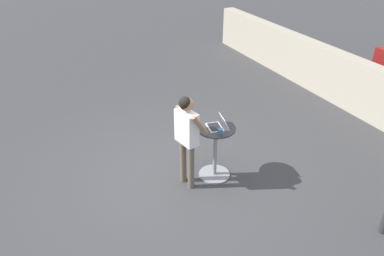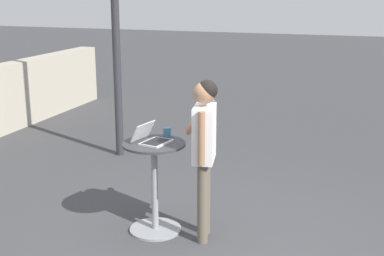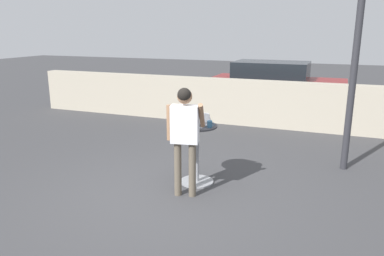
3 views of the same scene
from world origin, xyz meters
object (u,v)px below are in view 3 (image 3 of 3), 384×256
object	(u,v)px
laptop	(198,122)
coffee_mug	(210,124)
standing_person	(185,129)
parked_car_near_street	(275,84)
street_lamp	(361,7)
cafe_table	(197,150)

from	to	relation	value
laptop	coffee_mug	world-z (taller)	laptop
laptop	coffee_mug	xyz separation A→B (m)	(0.22, -0.08, 0.01)
laptop	standing_person	xyz separation A→B (m)	(-0.00, -0.57, 0.04)
parked_car_near_street	street_lamp	world-z (taller)	street_lamp
laptop	coffee_mug	size ratio (longest dim) A/B	3.16
laptop	standing_person	world-z (taller)	standing_person
parked_car_near_street	street_lamp	distance (m)	5.95
standing_person	coffee_mug	bearing A→B (deg)	65.28
laptop	parked_car_near_street	distance (m)	6.71
laptop	parked_car_near_street	size ratio (longest dim) A/B	0.09
laptop	coffee_mug	bearing A→B (deg)	-20.24
parked_car_near_street	street_lamp	xyz separation A→B (m)	(2.09, -5.17, 2.08)
cafe_table	street_lamp	distance (m)	3.59
cafe_table	street_lamp	bearing A→B (deg)	34.24
cafe_table	parked_car_near_street	bearing A→B (deg)	88.26
cafe_table	parked_car_near_street	size ratio (longest dim) A/B	0.23
coffee_mug	standing_person	distance (m)	0.54
street_lamp	standing_person	bearing A→B (deg)	-137.34
cafe_table	laptop	distance (m)	0.47
coffee_mug	parked_car_near_street	bearing A→B (deg)	90.25
coffee_mug	street_lamp	distance (m)	3.17
coffee_mug	laptop	bearing A→B (deg)	159.76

